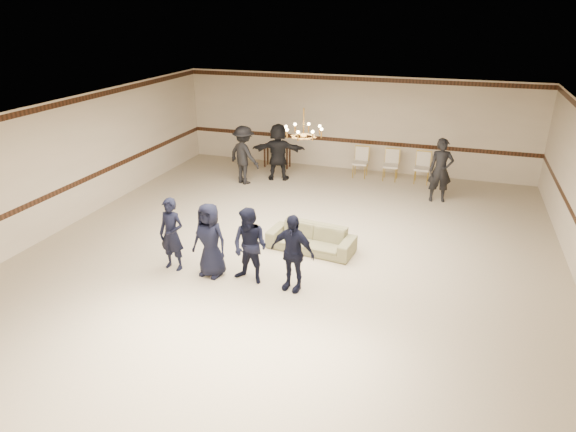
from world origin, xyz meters
name	(u,v)px	position (x,y,z in m)	size (l,w,h in m)	color
room	(290,190)	(0.00, 0.00, 1.60)	(12.01, 14.01, 3.21)	tan
chair_rail	(353,141)	(0.00, 6.99, 1.00)	(12.00, 0.02, 0.14)	#3C1E12
crown_molding	(356,79)	(0.00, 6.99, 3.08)	(12.00, 0.02, 0.14)	#3C1E12
chandelier	(304,122)	(0.00, 1.00, 2.88)	(0.94, 0.94, 0.89)	#B18038
boy_a	(172,234)	(-2.20, -1.35, 0.81)	(0.59, 0.39, 1.61)	black
boy_b	(210,240)	(-1.30, -1.35, 0.81)	(0.79, 0.51, 1.61)	black
boy_c	(250,246)	(-0.40, -1.35, 0.81)	(0.78, 0.61, 1.61)	black
boy_d	(292,253)	(0.50, -1.35, 0.81)	(0.95, 0.39, 1.61)	black
settee	(311,238)	(0.38, 0.44, 0.30)	(2.02, 0.79, 0.59)	#7F7D55
adult_left	(244,155)	(-2.98, 4.40, 0.93)	(1.20, 0.69, 1.86)	black
adult_mid	(278,152)	(-2.08, 5.10, 0.93)	(1.73, 0.55, 1.86)	black
adult_right	(441,170)	(3.02, 4.70, 0.93)	(0.68, 0.45, 1.86)	black
banquet_chair_left	(360,163)	(0.44, 6.19, 0.50)	(0.48, 0.48, 0.99)	beige
banquet_chair_mid	(391,165)	(1.44, 6.19, 0.50)	(0.48, 0.48, 0.99)	beige
banquet_chair_right	(422,168)	(2.44, 6.19, 0.50)	(0.48, 0.48, 0.99)	beige
console_table	(277,156)	(-2.56, 6.39, 0.40)	(0.94, 0.40, 0.79)	#331A11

